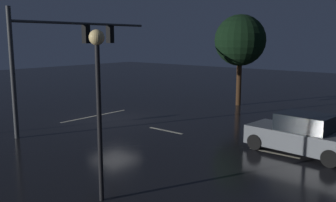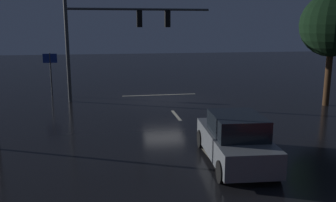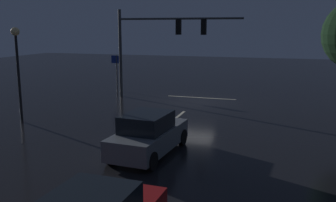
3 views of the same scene
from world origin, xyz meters
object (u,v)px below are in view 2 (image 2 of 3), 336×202
object	(u,v)px
route_sign	(50,65)
traffic_signal_assembly	(116,29)
tree_left_far	(333,25)
car_approaching	(235,140)

from	to	relation	value
route_sign	traffic_signal_assembly	bearing A→B (deg)	152.81
tree_left_far	car_approaching	bearing A→B (deg)	42.26
route_sign	tree_left_far	distance (m)	17.49
traffic_signal_assembly	tree_left_far	world-z (taller)	tree_left_far
car_approaching	tree_left_far	size ratio (longest dim) A/B	0.69
route_sign	tree_left_far	world-z (taller)	tree_left_far
traffic_signal_assembly	car_approaching	world-z (taller)	traffic_signal_assembly
route_sign	tree_left_far	size ratio (longest dim) A/B	0.44
car_approaching	tree_left_far	world-z (taller)	tree_left_far
car_approaching	route_sign	world-z (taller)	route_sign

